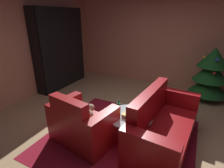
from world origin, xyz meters
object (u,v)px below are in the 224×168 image
decorated_tree (211,73)px  book_stack_on_table (128,115)px  bookshelf_unit (63,49)px  armchair_red (82,125)px  coffee_table (129,117)px  couch_red (162,128)px  bottle_on_table (119,107)px

decorated_tree → book_stack_on_table: bearing=-117.4°
bookshelf_unit → armchair_red: bearing=-44.3°
bookshelf_unit → coffee_table: (2.73, -1.57, -0.69)m
couch_red → bottle_on_table: 0.79m
armchair_red → coffee_table: bearing=33.4°
armchair_red → bottle_on_table: 0.69m
bookshelf_unit → armchair_red: (2.06, -2.01, -0.78)m
armchair_red → couch_red: size_ratio=0.63×
coffee_table → book_stack_on_table: book_stack_on_table is taller
armchair_red → decorated_tree: bearing=55.6°
couch_red → decorated_tree: 2.40m
bookshelf_unit → decorated_tree: (3.96, 0.77, -0.41)m
couch_red → coffee_table: size_ratio=2.28×
book_stack_on_table → coffee_table: bearing=81.3°
bookshelf_unit → book_stack_on_table: bearing=-30.8°
bookshelf_unit → couch_red: (3.28, -1.51, -0.78)m
couch_red → coffee_table: couch_red is taller
armchair_red → bottle_on_table: armchair_red is taller
bookshelf_unit → armchair_red: bookshelf_unit is taller
armchair_red → bottle_on_table: size_ratio=4.82×
book_stack_on_table → bottle_on_table: bearing=159.8°
couch_red → book_stack_on_table: bearing=-168.2°
book_stack_on_table → decorated_tree: size_ratio=0.16×
bottle_on_table → armchair_red: bearing=-134.7°
bottle_on_table → coffee_table: bearing=-5.2°
armchair_red → book_stack_on_table: size_ratio=5.41×
armchair_red → bottle_on_table: bearing=45.3°
armchair_red → decorated_tree: (1.90, 2.78, 0.37)m
couch_red → book_stack_on_table: couch_red is taller
armchair_red → book_stack_on_table: 0.78m
bookshelf_unit → coffee_table: size_ratio=2.84×
coffee_table → bottle_on_table: 0.25m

